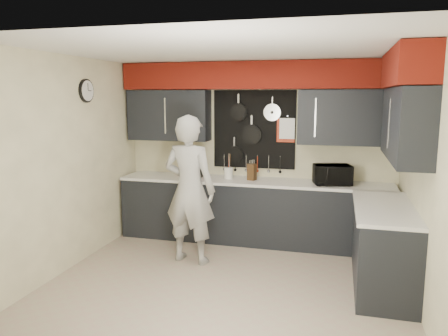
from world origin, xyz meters
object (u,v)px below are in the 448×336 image
(microwave, at_px, (332,175))
(coffee_maker, at_px, (195,166))
(person, at_px, (190,190))
(utensil_crock, at_px, (228,173))
(knife_block, at_px, (252,172))

(microwave, relative_size, coffee_maker, 1.42)
(microwave, xyz_separation_m, coffee_maker, (-1.97, 0.02, 0.04))
(person, bearing_deg, utensil_crock, -97.04)
(microwave, bearing_deg, knife_block, 163.22)
(utensil_crock, height_order, coffee_maker, coffee_maker)
(microwave, xyz_separation_m, utensil_crock, (-1.47, 0.05, -0.05))
(coffee_maker, relative_size, person, 0.18)
(utensil_crock, bearing_deg, person, -104.98)
(utensil_crock, bearing_deg, knife_block, -1.58)
(knife_block, xyz_separation_m, person, (-0.61, -0.96, -0.09))
(microwave, bearing_deg, person, -166.86)
(microwave, xyz_separation_m, knife_block, (-1.12, 0.04, -0.02))
(coffee_maker, bearing_deg, person, -72.88)
(coffee_maker, bearing_deg, microwave, 2.19)
(knife_block, bearing_deg, coffee_maker, -162.11)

